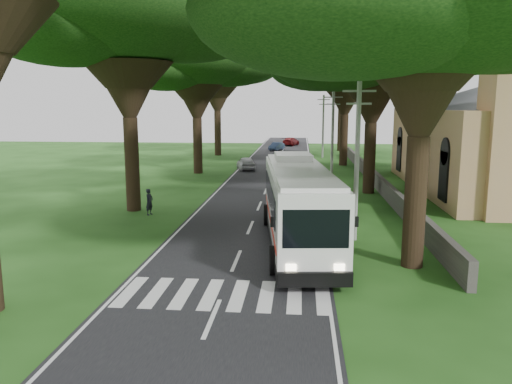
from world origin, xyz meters
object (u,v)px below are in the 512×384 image
Objects in this scene: distant_car_b at (277,146)px; pole_mid at (333,134)px; distant_car_a at (246,163)px; pedestrian at (149,202)px; coach_bus at (298,203)px; pole_near at (357,158)px; pole_far at (323,125)px; distant_car_c at (291,141)px; church at (497,129)px.

pole_mid is at bearing -59.17° from distant_car_b.
pedestrian is (-3.57, -22.10, 0.11)m from distant_car_a.
pedestrian is (-9.21, 5.87, -1.24)m from coach_bus.
pole_near is at bearing 15.40° from coach_bus.
pole_near is at bearing -90.00° from pole_far.
pole_near is 2.00× the size of distant_car_a.
distant_car_b is at bearing 123.57° from pole_far.
distant_car_c is at bearing 103.33° from pole_far.
pole_mid is 1.00× the size of pole_far.
pole_mid is 1.73× the size of distant_car_c.
pole_near reaches higher than pedestrian.
distant_car_b is at bearing 11.43° from pedestrian.
coach_bus is at bearing -132.41° from church.
distant_car_b is at bearing 88.14° from coach_bus.
pole_mid is at bearing -90.00° from pole_far.
church is 24.10m from distant_car_a.
church is at bearing 136.96° from distant_car_a.
distant_car_c is (-16.89, 43.55, -4.21)m from church.
pole_mid reaches higher than distant_car_b.
pole_far is 1.73× the size of distant_car_c.
church reaches higher than distant_car_a.
distant_car_b is (-18.80, 34.15, -4.28)m from church.
pole_near reaches higher than distant_car_a.
pole_mid reaches higher than distant_car_a.
pole_near is 4.89× the size of pedestrian.
distant_car_a is 1.10× the size of distant_car_b.
distant_car_a is (-5.64, 27.96, -1.35)m from coach_bus.
pedestrian is at bearing 98.34° from distant_car_c.
distant_car_a is 0.86× the size of distant_car_c.
church reaches higher than pedestrian.
coach_bus is at bearing 107.83° from distant_car_c.
church is 3.00× the size of pole_mid.
pole_mid is 11.46m from distant_car_a.
distant_car_a is at bearing 95.53° from coach_bus.
pole_near is at bearing 92.98° from distant_car_a.
church is 19.88m from pole_near.
church is 5.18× the size of distant_car_c.
coach_bus is (-2.86, -1.11, -2.12)m from pole_near.
church is at bearing -42.57° from distant_car_b.
distant_car_c is (-4.52, 59.09, -3.48)m from pole_near.
pole_near is at bearing -90.00° from pole_mid.
pedestrian is at bearing -156.17° from church.
pedestrian is (-12.07, -15.25, -3.36)m from pole_mid.
church is 13.16m from pole_mid.
distant_car_a is 2.44× the size of pedestrian.
pole_mid is 21.41m from coach_bus.
distant_car_c is at bearing 96.60° from pole_mid.
pole_near and pole_mid have the same top height.
pole_mid is at bearing 160.19° from church.
pole_near is 50.23m from distant_car_b.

